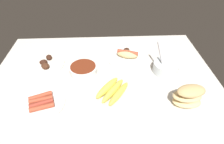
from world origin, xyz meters
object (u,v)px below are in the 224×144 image
Objects in this scene: plate_hotdog_assembled at (127,56)px; bowl_coleslaw at (166,67)px; banana_bunch at (113,90)px; plate_sausages at (42,103)px; plate_grilled_meat at (47,64)px; bread_stack at (188,96)px; bowl_chili at (83,69)px.

plate_hotdog_assembled is 1.57× the size of bowl_coleslaw.
plate_hotdog_assembled reaches higher than banana_bunch.
plate_hotdog_assembled is 55.41cm from plate_sausages.
plate_hotdog_assembled is at bearing -35.64° from bowl_coleslaw.
plate_grilled_meat is (47.01, 4.68, -0.68)cm from plate_hotdog_assembled.
banana_bunch is at bearing 146.31° from plate_grilled_meat.
plate_hotdog_assembled is 1.16× the size of plate_sausages.
bread_stack is 0.68× the size of plate_sausages.
banana_bunch is at bearing -169.91° from plate_sausages.
banana_bunch is 34.26cm from bread_stack.
bowl_coleslaw is at bearing 144.36° from plate_hotdog_assembled.
plate_grilled_meat reaches higher than plate_sausages.
bread_stack is (-3.16, 24.12, 2.15)cm from bowl_coleslaw.
plate_sausages is at bearing 18.62° from bowl_coleslaw.
plate_sausages is (32.67, 5.81, -0.84)cm from banana_bunch.
bowl_chili is (15.19, -16.55, 0.64)cm from banana_bunch.
plate_hotdog_assembled is 23.96cm from bowl_coleslaw.
plate_grilled_meat is 0.93× the size of plate_sausages.
bowl_coleslaw is 44.96cm from bowl_chili.
banana_bunch is at bearing 27.09° from bowl_coleslaw.
bowl_chili is (-17.48, -22.36, 1.48)cm from plate_sausages.
bowl_chili is at bearing -27.89° from bread_stack.
banana_bunch is (10.30, 29.15, 0.14)cm from plate_hotdog_assembled.
bowl_chili is at bearing -1.70° from bowl_coleslaw.
bowl_coleslaw is (-29.74, -15.21, 1.40)cm from banana_bunch.
plate_grilled_meat reaches higher than banana_bunch.
plate_hotdog_assembled is 47.25cm from plate_grilled_meat.
bowl_coleslaw is at bearing -82.54° from bread_stack.
bread_stack is (-32.90, 8.90, 3.54)cm from banana_bunch.
bowl_chili is (-21.51, 7.92, 1.46)cm from plate_grilled_meat.
plate_grilled_meat is 1.28× the size of bowl_chili.
plate_hotdog_assembled is 30.92cm from banana_bunch.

